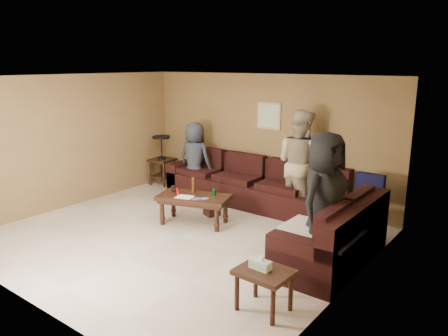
# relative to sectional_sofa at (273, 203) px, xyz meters

# --- Properties ---
(room) EXTENTS (5.60, 5.50, 2.50)m
(room) POSITION_rel_sectional_sofa_xyz_m (-0.81, -1.52, 1.34)
(room) COLOR beige
(room) RESTS_ON ground
(sectional_sofa) EXTENTS (4.65, 2.90, 0.97)m
(sectional_sofa) POSITION_rel_sectional_sofa_xyz_m (0.00, 0.00, 0.00)
(sectional_sofa) COLOR black
(sectional_sofa) RESTS_ON ground
(coffee_table) EXTENTS (1.34, 0.96, 0.79)m
(coffee_table) POSITION_rel_sectional_sofa_xyz_m (-1.01, -0.94, 0.10)
(coffee_table) COLOR #311910
(coffee_table) RESTS_ON ground
(end_table_left) EXTENTS (0.55, 0.55, 1.11)m
(end_table_left) POSITION_rel_sectional_sofa_xyz_m (-3.23, 0.51, 0.26)
(end_table_left) COLOR #311910
(end_table_left) RESTS_ON ground
(side_table_right) EXTENTS (0.61, 0.50, 0.63)m
(side_table_right) POSITION_rel_sectional_sofa_xyz_m (1.39, -2.51, 0.09)
(side_table_right) COLOR #311910
(side_table_right) RESTS_ON ground
(waste_bin) EXTENTS (0.30, 0.30, 0.28)m
(waste_bin) POSITION_rel_sectional_sofa_xyz_m (-1.03, -0.43, -0.18)
(waste_bin) COLOR #311910
(waste_bin) RESTS_ON ground
(wall_art) EXTENTS (0.52, 0.04, 0.52)m
(wall_art) POSITION_rel_sectional_sofa_xyz_m (-0.71, 0.96, 1.37)
(wall_art) COLOR tan
(wall_art) RESTS_ON ground
(person_left) EXTENTS (0.79, 0.56, 1.52)m
(person_left) POSITION_rel_sectional_sofa_xyz_m (-2.13, 0.39, 0.44)
(person_left) COLOR #2D333F
(person_left) RESTS_ON ground
(person_middle) EXTENTS (1.10, 0.95, 1.93)m
(person_middle) POSITION_rel_sectional_sofa_xyz_m (0.20, 0.56, 0.64)
(person_middle) COLOR tan
(person_middle) RESTS_ON ground
(person_right) EXTENTS (0.68, 0.96, 1.85)m
(person_right) POSITION_rel_sectional_sofa_xyz_m (1.42, -1.08, 0.60)
(person_right) COLOR black
(person_right) RESTS_ON ground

